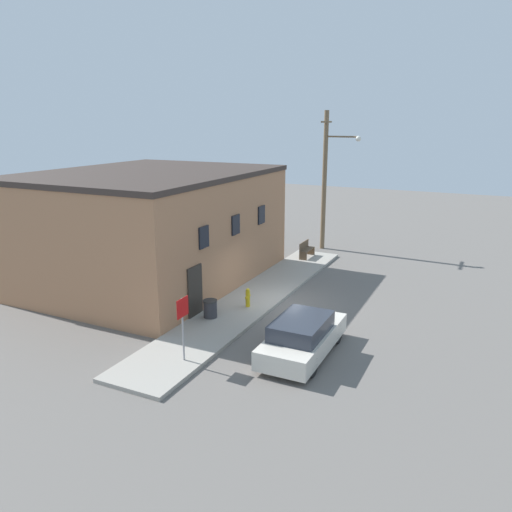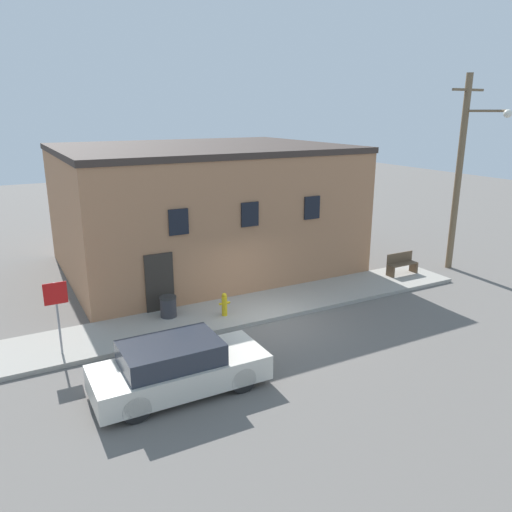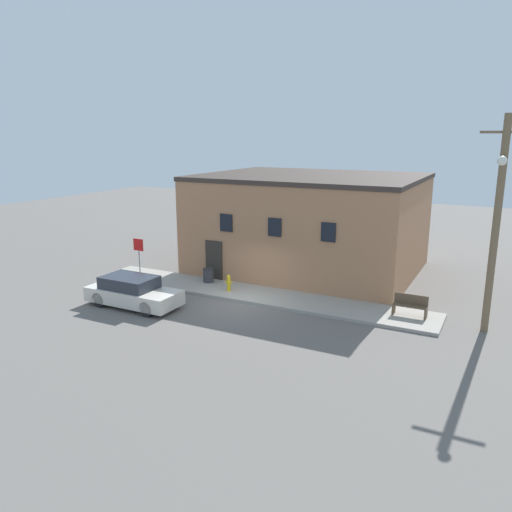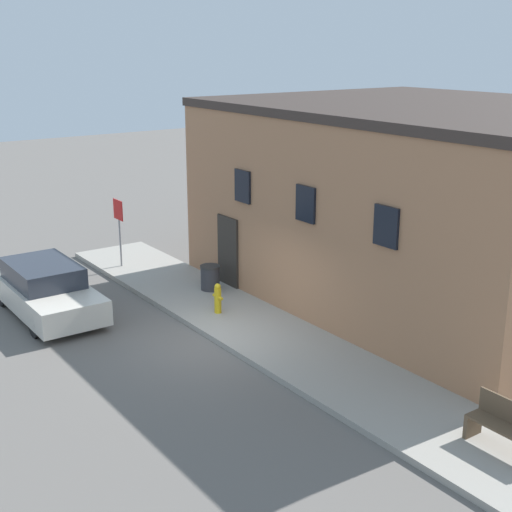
% 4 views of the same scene
% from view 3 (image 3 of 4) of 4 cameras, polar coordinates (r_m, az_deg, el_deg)
% --- Properties ---
extents(ground_plane, '(80.00, 80.00, 0.00)m').
position_cam_3_polar(ground_plane, '(23.26, -1.79, -5.39)').
color(ground_plane, '#66605B').
extents(sidewalk, '(17.52, 2.49, 0.14)m').
position_cam_3_polar(sidewalk, '(24.28, -0.36, -4.38)').
color(sidewalk, '#9E998E').
rests_on(sidewalk, ground).
extents(brick_building, '(11.86, 9.54, 5.44)m').
position_cam_3_polar(brick_building, '(28.70, 6.20, 3.81)').
color(brick_building, '#A87551').
rests_on(brick_building, ground).
extents(fire_hydrant, '(0.39, 0.19, 0.81)m').
position_cam_3_polar(fire_hydrant, '(24.47, -3.14, -3.09)').
color(fire_hydrant, gold).
rests_on(fire_hydrant, sidewalk).
extents(stop_sign, '(0.63, 0.06, 2.16)m').
position_cam_3_polar(stop_sign, '(26.95, -13.26, 0.55)').
color(stop_sign, gray).
rests_on(stop_sign, sidewalk).
extents(bench, '(1.40, 0.44, 0.91)m').
position_cam_3_polar(bench, '(22.10, 17.21, -5.47)').
color(bench, brown).
rests_on(bench, sidewalk).
extents(trash_bin, '(0.57, 0.57, 0.72)m').
position_cam_3_polar(trash_bin, '(26.02, -5.47, -2.21)').
color(trash_bin, '#333338').
rests_on(trash_bin, sidewalk).
extents(utility_pole, '(1.80, 2.26, 8.37)m').
position_cam_3_polar(utility_pole, '(20.81, 25.79, 3.62)').
color(utility_pole, brown).
rests_on(utility_pole, ground).
extents(parked_car, '(4.39, 1.80, 1.38)m').
position_cam_3_polar(parked_car, '(23.34, -13.91, -4.02)').
color(parked_car, black).
rests_on(parked_car, ground).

